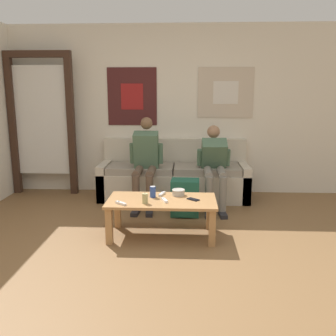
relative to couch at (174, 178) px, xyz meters
name	(u,v)px	position (x,y,z in m)	size (l,w,h in m)	color
ground_plane	(144,271)	(-0.19, -2.36, -0.29)	(18.00, 18.00, 0.00)	brown
wall_back	(163,110)	(-0.18, 0.37, 0.99)	(10.00, 0.07, 2.55)	silver
door_frame	(42,116)	(-2.01, 0.15, 0.91)	(1.00, 0.10, 2.15)	#382319
couch	(174,178)	(0.00, 0.00, 0.00)	(2.18, 0.74, 0.85)	beige
coffee_table	(162,206)	(-0.08, -1.52, 0.06)	(1.19, 0.61, 0.42)	#B27F4C
person_seated_adult	(145,159)	(-0.38, -0.39, 0.36)	(0.47, 0.83, 1.21)	brown
person_seated_teen	(214,163)	(0.57, -0.37, 0.31)	(0.47, 0.99, 1.09)	gray
backpack	(185,199)	(0.17, -0.82, -0.07)	(0.37, 0.30, 0.47)	#1E5642
ceramic_bowl	(178,192)	(0.10, -1.34, 0.17)	(0.15, 0.15, 0.07)	#B7B2A8
pillar_candle	(145,198)	(-0.25, -1.67, 0.18)	(0.06, 0.06, 0.12)	tan
drink_can_blue	(152,192)	(-0.19, -1.43, 0.19)	(0.07, 0.07, 0.12)	#28479E
game_controller_near_left	(162,194)	(-0.09, -1.34, 0.14)	(0.07, 0.15, 0.03)	white
game_controller_near_right	(121,203)	(-0.50, -1.71, 0.14)	(0.13, 0.12, 0.03)	white
game_controller_far_center	(165,200)	(-0.04, -1.58, 0.14)	(0.08, 0.15, 0.03)	white
cell_phone	(193,199)	(0.26, -1.51, 0.13)	(0.15, 0.14, 0.01)	black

